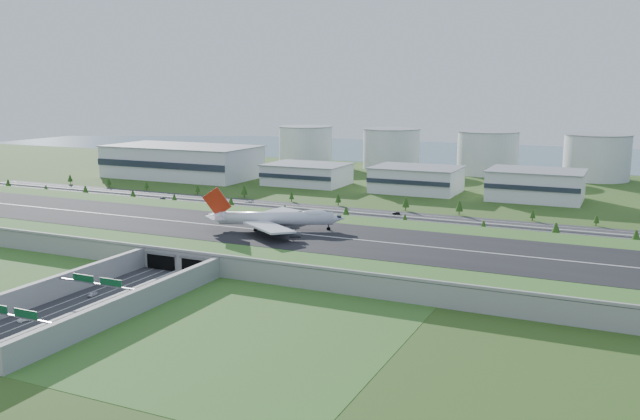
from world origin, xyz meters
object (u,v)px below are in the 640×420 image
at_px(car_1, 25,319).
at_px(car_3, 9,358).
at_px(car_5, 396,213).
at_px(boeing_747, 275,218).
at_px(car_4, 163,198).
at_px(car_0, 92,294).
at_px(fuel_tank_a, 306,146).
at_px(car_2, 162,292).
at_px(car_7, 249,202).

height_order(car_1, car_3, car_3).
bearing_deg(car_5, boeing_747, -33.39).
bearing_deg(car_1, boeing_747, 102.56).
bearing_deg(car_1, car_4, 141.07).
xyz_separation_m(car_3, car_5, (27.14, 244.65, -0.11)).
relative_size(car_0, car_5, 0.98).
relative_size(fuel_tank_a, car_3, 8.64).
distance_m(boeing_747, car_4, 157.72).
distance_m(boeing_747, car_2, 80.90).
bearing_deg(car_4, car_2, -136.99).
xyz_separation_m(fuel_tank_a, car_2, (132.64, -387.01, -16.66)).
relative_size(car_2, car_4, 1.27).
bearing_deg(car_5, fuel_tank_a, -161.89).
distance_m(car_2, car_3, 65.08).
relative_size(car_0, car_1, 0.98).
xyz_separation_m(boeing_747, car_1, (-23.89, -120.67, -12.86)).
xyz_separation_m(boeing_747, car_4, (-131.03, 86.84, -12.89)).
xyz_separation_m(car_4, car_7, (58.88, 10.69, 0.13)).
xyz_separation_m(fuel_tank_a, car_7, (62.71, -209.65, -16.56)).
height_order(boeing_747, car_7, boeing_747).
height_order(car_2, car_7, car_7).
bearing_deg(car_3, car_4, -76.74).
height_order(car_0, car_4, car_0).
xyz_separation_m(car_0, car_2, (20.93, 11.98, -0.01)).
relative_size(car_1, car_5, 1.00).
relative_size(fuel_tank_a, car_0, 11.62).
height_order(boeing_747, car_5, boeing_747).
distance_m(car_3, car_4, 265.06).
relative_size(car_1, car_2, 0.84).
bearing_deg(car_3, boeing_747, -106.72).
height_order(fuel_tank_a, boeing_747, fuel_tank_a).
relative_size(fuel_tank_a, car_5, 11.36).
height_order(car_5, car_7, car_7).
bearing_deg(car_2, car_0, 15.79).
bearing_deg(car_4, car_7, -74.40).
xyz_separation_m(car_2, car_7, (-69.93, 177.36, 0.10)).
distance_m(fuel_tank_a, car_5, 262.26).
bearing_deg(car_0, car_4, 116.85).
relative_size(boeing_747, car_4, 14.85).
xyz_separation_m(car_5, car_7, (-96.89, -2.21, 0.10)).
distance_m(car_0, car_7, 195.58).
bearing_deg(car_4, car_5, -79.96).
relative_size(car_4, car_7, 0.72).
height_order(car_0, car_2, car_0).
bearing_deg(boeing_747, car_2, -115.36).
distance_m(car_1, car_7, 223.47).
distance_m(car_2, car_5, 181.58).
bearing_deg(car_4, car_1, -147.38).
xyz_separation_m(fuel_tank_a, car_1, (110.97, -427.84, -16.66)).
bearing_deg(car_2, car_3, 75.85).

